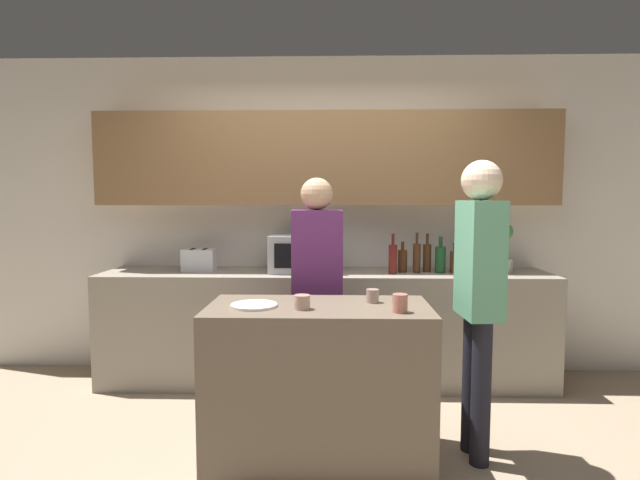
% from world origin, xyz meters
% --- Properties ---
extents(ground_plane, '(14.00, 14.00, 0.00)m').
position_xyz_m(ground_plane, '(0.00, 0.00, 0.00)').
color(ground_plane, gray).
extents(back_wall, '(6.40, 0.40, 2.70)m').
position_xyz_m(back_wall, '(0.00, 1.66, 1.54)').
color(back_wall, silver).
rests_on(back_wall, ground_plane).
extents(back_counter, '(3.60, 0.62, 0.91)m').
position_xyz_m(back_counter, '(0.00, 1.39, 0.46)').
color(back_counter, gray).
rests_on(back_counter, ground_plane).
extents(kitchen_island, '(1.26, 0.61, 0.90)m').
position_xyz_m(kitchen_island, '(-0.02, 0.16, 0.45)').
color(kitchen_island, brown).
rests_on(kitchen_island, ground_plane).
extents(microwave, '(0.52, 0.39, 0.30)m').
position_xyz_m(microwave, '(-0.19, 1.41, 1.06)').
color(microwave, '#B7BABC').
rests_on(microwave, back_counter).
extents(toaster, '(0.26, 0.16, 0.18)m').
position_xyz_m(toaster, '(-1.04, 1.41, 1.00)').
color(toaster, silver).
rests_on(toaster, back_counter).
extents(potted_plant, '(0.14, 0.14, 0.40)m').
position_xyz_m(potted_plant, '(1.44, 1.41, 1.11)').
color(potted_plant, silver).
rests_on(potted_plant, back_counter).
extents(bottle_0, '(0.07, 0.07, 0.32)m').
position_xyz_m(bottle_0, '(0.53, 1.31, 1.03)').
color(bottle_0, maroon).
rests_on(bottle_0, back_counter).
extents(bottle_1, '(0.08, 0.08, 0.25)m').
position_xyz_m(bottle_1, '(0.62, 1.40, 1.01)').
color(bottle_1, '#472814').
rests_on(bottle_1, back_counter).
extents(bottle_2, '(0.06, 0.06, 0.32)m').
position_xyz_m(bottle_2, '(0.73, 1.37, 1.03)').
color(bottle_2, '#472814').
rests_on(bottle_2, back_counter).
extents(bottle_3, '(0.07, 0.07, 0.31)m').
position_xyz_m(bottle_3, '(0.82, 1.42, 1.03)').
color(bottle_3, '#472814').
rests_on(bottle_3, back_counter).
extents(bottle_4, '(0.08, 0.08, 0.29)m').
position_xyz_m(bottle_4, '(0.92, 1.37, 1.02)').
color(bottle_4, '#194723').
rests_on(bottle_4, back_counter).
extents(bottle_5, '(0.06, 0.06, 0.24)m').
position_xyz_m(bottle_5, '(1.03, 1.36, 1.00)').
color(bottle_5, '#472814').
rests_on(bottle_5, back_counter).
extents(bottle_6, '(0.07, 0.07, 0.32)m').
position_xyz_m(bottle_6, '(1.12, 1.50, 1.03)').
color(bottle_6, '#194723').
rests_on(bottle_6, back_counter).
extents(bottle_7, '(0.09, 0.09, 0.29)m').
position_xyz_m(bottle_7, '(1.21, 1.49, 1.02)').
color(bottle_7, '#194723').
rests_on(bottle_7, back_counter).
extents(plate_on_island, '(0.26, 0.26, 0.01)m').
position_xyz_m(plate_on_island, '(-0.38, 0.12, 0.91)').
color(plate_on_island, white).
rests_on(plate_on_island, kitchen_island).
extents(cup_0, '(0.09, 0.09, 0.08)m').
position_xyz_m(cup_0, '(-0.10, 0.06, 0.94)').
color(cup_0, tan).
rests_on(cup_0, kitchen_island).
extents(cup_1, '(0.08, 0.08, 0.10)m').
position_xyz_m(cup_1, '(0.42, -0.00, 0.95)').
color(cup_1, '#BB7061').
rests_on(cup_1, kitchen_island).
extents(cup_2, '(0.07, 0.07, 0.08)m').
position_xyz_m(cup_2, '(0.29, 0.25, 0.94)').
color(cup_2, '#A2857A').
rests_on(cup_2, kitchen_island).
extents(person_left, '(0.23, 0.35, 1.72)m').
position_xyz_m(person_left, '(0.89, 0.21, 1.03)').
color(person_left, black).
rests_on(person_left, ground_plane).
extents(person_center, '(0.35, 0.22, 1.64)m').
position_xyz_m(person_center, '(-0.05, 0.72, 0.98)').
color(person_center, black).
rests_on(person_center, ground_plane).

